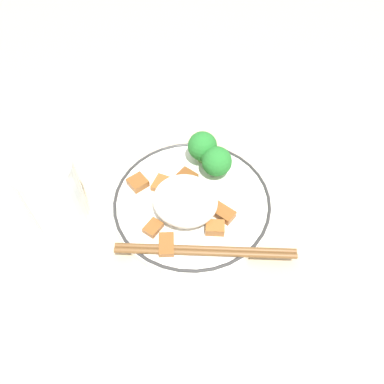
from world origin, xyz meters
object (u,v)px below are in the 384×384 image
at_px(chopsticks, 205,251).
at_px(drinking_glass, 53,192).
at_px(broccoli_back_left, 217,162).
at_px(plate, 192,202).
at_px(broccoli_back_center, 202,147).

xyz_separation_m(chopsticks, drinking_glass, (0.22, 0.05, 0.03)).
xyz_separation_m(broccoli_back_left, drinking_glass, (0.16, 0.17, 0.01)).
relative_size(plate, drinking_glass, 2.26).
height_order(broccoli_back_center, drinking_glass, drinking_glass).
xyz_separation_m(plate, broccoli_back_center, (0.03, -0.08, 0.04)).
distance_m(broccoli_back_center, drinking_glass, 0.23).
bearing_deg(plate, broccoli_back_center, -70.52).
xyz_separation_m(broccoli_back_center, chopsticks, (-0.09, 0.14, -0.03)).
bearing_deg(chopsticks, drinking_glass, 11.74).
bearing_deg(broccoli_back_center, broccoli_back_left, 157.86).
distance_m(chopsticks, drinking_glass, 0.22).
bearing_deg(broccoli_back_center, drinking_glass, 54.94).
bearing_deg(drinking_glass, broccoli_back_left, -133.32).
bearing_deg(drinking_glass, broccoli_back_center, -125.06).
height_order(plate, broccoli_back_center, broccoli_back_center).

